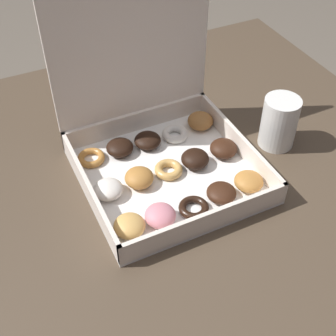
% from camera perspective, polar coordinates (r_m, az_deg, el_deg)
% --- Properties ---
extents(dining_table, '(0.97, 0.95, 0.75)m').
position_cam_1_polar(dining_table, '(1.01, 2.22, -4.07)').
color(dining_table, '#4C3D2D').
rests_on(dining_table, ground_plane).
extents(donut_box, '(0.32, 0.32, 0.34)m').
position_cam_1_polar(donut_box, '(0.89, -1.00, 3.50)').
color(donut_box, white).
rests_on(donut_box, dining_table).
extents(coffee_mug, '(0.07, 0.07, 0.11)m').
position_cam_1_polar(coffee_mug, '(0.97, 13.41, 5.52)').
color(coffee_mug, white).
rests_on(coffee_mug, dining_table).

